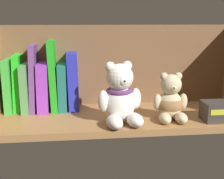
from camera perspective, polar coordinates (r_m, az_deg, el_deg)
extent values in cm
cube|color=#9E7042|center=(92.43, 2.28, -5.58)|extent=(77.04, 26.36, 2.00)
cube|color=brown|center=(102.36, 1.19, 4.19)|extent=(79.44, 1.20, 29.32)
cube|color=green|center=(100.86, -19.14, 0.86)|extent=(2.34, 11.74, 16.85)
cube|color=green|center=(100.16, -17.69, 1.29)|extent=(2.70, 9.41, 18.31)
cube|color=#528E51|center=(99.96, -16.16, 0.56)|extent=(2.34, 14.10, 15.47)
cube|color=#6B3F80|center=(98.96, -14.85, 2.28)|extent=(2.61, 12.22, 21.48)
cube|color=purple|center=(99.15, -13.02, 0.66)|extent=(3.69, 13.52, 15.59)
cube|color=green|center=(98.11, -11.27, 2.76)|extent=(2.74, 11.88, 22.76)
cube|color=#1E665E|center=(98.67, -9.52, 0.63)|extent=(2.74, 11.73, 15.07)
cube|color=#272DB6|center=(98.15, -7.55, 1.71)|extent=(3.70, 10.78, 18.77)
ellipsoid|color=white|center=(84.76, 1.37, -2.81)|extent=(9.17, 8.42, 10.79)
sphere|color=white|center=(82.39, 1.52, 2.40)|extent=(7.68, 7.68, 7.68)
sphere|color=white|center=(81.58, -0.38, 4.43)|extent=(2.88, 2.88, 2.88)
sphere|color=white|center=(83.25, 3.18, 4.59)|extent=(2.88, 2.88, 2.88)
sphere|color=white|center=(79.95, 2.13, 1.72)|extent=(2.88, 2.88, 2.88)
sphere|color=black|center=(79.01, 2.37, 1.63)|extent=(1.01, 1.01, 1.01)
ellipsoid|color=white|center=(80.33, 0.48, -6.34)|extent=(5.55, 7.86, 3.84)
ellipsoid|color=white|center=(82.20, 4.46, -5.92)|extent=(5.55, 7.86, 3.84)
ellipsoid|color=white|center=(82.55, -1.71, -2.28)|extent=(3.63, 3.63, 6.24)
ellipsoid|color=white|center=(85.50, 4.59, -1.76)|extent=(3.63, 3.63, 6.24)
torus|color=#653272|center=(83.76, 1.39, -0.25)|extent=(7.37, 7.37, 1.38)
ellipsoid|color=beige|center=(89.33, 11.13, -2.95)|extent=(7.29, 6.69, 8.57)
sphere|color=beige|center=(87.39, 11.38, 0.94)|extent=(6.10, 6.10, 6.10)
sphere|color=beige|center=(86.77, 10.02, 2.52)|extent=(2.29, 2.29, 2.29)
sphere|color=beige|center=(87.92, 12.72, 2.53)|extent=(2.29, 2.29, 2.29)
sphere|color=beige|center=(85.44, 11.76, 0.39)|extent=(2.29, 2.29, 2.29)
sphere|color=black|center=(84.68, 11.91, 0.31)|extent=(0.80, 0.80, 0.80)
ellipsoid|color=beige|center=(85.82, 10.23, -5.53)|extent=(3.64, 5.84, 3.05)
ellipsoid|color=beige|center=(87.10, 13.25, -5.39)|extent=(3.64, 5.84, 3.05)
ellipsoid|color=beige|center=(87.71, 8.80, -2.43)|extent=(2.57, 2.57, 4.95)
ellipsoid|color=beige|center=(89.74, 13.61, -2.29)|extent=(2.57, 2.57, 4.95)
ellipsoid|color=olive|center=(89.27, 11.13, -2.82)|extent=(7.89, 7.29, 6.00)
cube|color=#38332D|center=(92.15, 19.92, -3.95)|extent=(9.31, 6.63, 5.68)
cube|color=gold|center=(89.07, 20.90, -4.15)|extent=(7.91, 0.16, 1.59)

